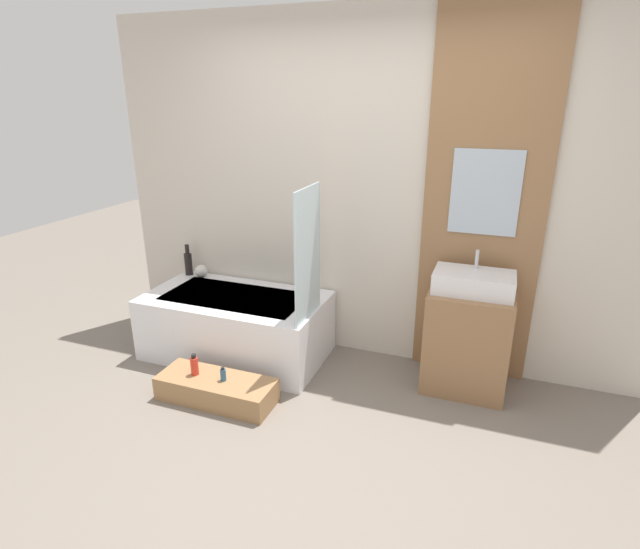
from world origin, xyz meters
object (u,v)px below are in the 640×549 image
vase_round_light (201,271)px  bottle_soap_primary (194,365)px  bathtub (237,325)px  sink (474,282)px  wooden_step_bench (217,389)px  vase_tall_dark (188,262)px  bottle_soap_secondary (223,374)px

vase_round_light → bottle_soap_primary: bearing=-60.8°
bathtub → sink: bearing=4.5°
wooden_step_bench → sink: bearing=26.3°
sink → bottle_soap_primary: (-1.75, -0.78, -0.57)m
bathtub → bottle_soap_primary: 0.64m
sink → vase_round_light: size_ratio=4.82×
vase_tall_dark → vase_round_light: size_ratio=2.48×
bathtub → wooden_step_bench: (0.19, -0.64, -0.17)m
vase_tall_dark → bottle_soap_primary: size_ratio=1.76×
vase_tall_dark → vase_round_light: vase_tall_dark is taller
bottle_soap_secondary → sink: bearing=27.2°
wooden_step_bench → sink: sink is taller
bottle_soap_primary → vase_round_light: bearing=119.2°
bathtub → bottle_soap_primary: size_ratio=9.14×
sink → vase_tall_dark: 2.42m
vase_tall_dark → vase_round_light: (0.14, -0.02, -0.06)m
wooden_step_bench → bottle_soap_primary: 0.23m
bottle_soap_secondary → wooden_step_bench: bearing=-180.0°
sink → vase_round_light: bearing=176.4°
wooden_step_bench → sink: size_ratio=1.55×
vase_round_light → wooden_step_bench: bearing=-53.6°
sink → bottle_soap_primary: 2.00m
bathtub → bottle_soap_primary: bearing=-87.4°
bottle_soap_primary → bottle_soap_secondary: 0.23m
bathtub → wooden_step_bench: 0.69m
bottle_soap_primary → bathtub: bearing=92.6°
wooden_step_bench → vase_round_light: (-0.68, 0.93, 0.47)m
bottle_soap_primary → bottle_soap_secondary: size_ratio=1.53×
bathtub → bottle_soap_primary: (0.03, -0.64, -0.02)m
sink → bottle_soap_secondary: sink is taller
bathtub → wooden_step_bench: bearing=-73.2°
bathtub → vase_round_light: size_ratio=12.93×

